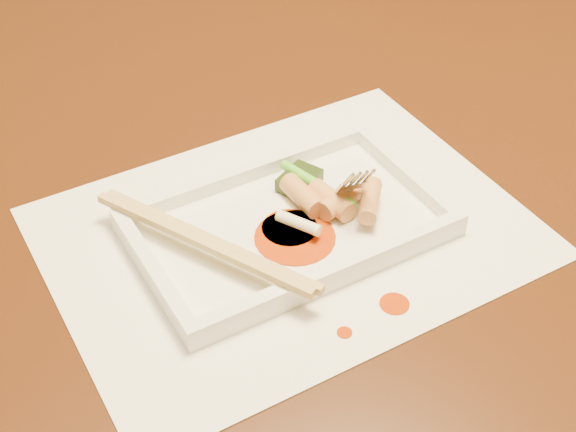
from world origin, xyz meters
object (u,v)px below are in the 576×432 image
table (288,193)px  chopstick_a (200,243)px  placemat (288,232)px  fork (349,120)px  plate_base (288,228)px

table → chopstick_a: bearing=-138.2°
placemat → fork: fork is taller
table → chopstick_a: chopstick_a is taller
table → plate_base: bearing=-120.1°
table → plate_base: size_ratio=5.38×
placemat → plate_base: (0.00, 0.00, 0.00)m
placemat → chopstick_a: size_ratio=1.87×
chopstick_a → table: bearing=41.8°
placemat → table: bearing=59.9°
placemat → plate_base: 0.00m
table → fork: size_ratio=10.00×
placemat → fork: (0.07, 0.02, 0.08)m
placemat → fork: 0.11m
placemat → chopstick_a: chopstick_a is taller
table → fork: 0.23m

